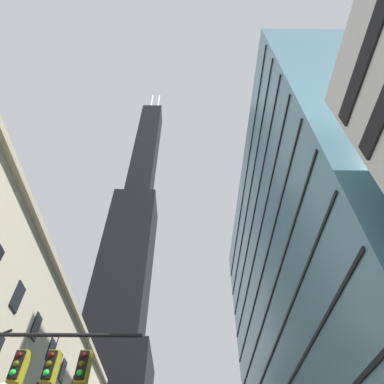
{
  "coord_description": "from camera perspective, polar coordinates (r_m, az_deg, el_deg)",
  "views": [
    {
      "loc": [
        2.74,
        -6.49,
        1.93
      ],
      "look_at": [
        2.96,
        10.76,
        21.31
      ],
      "focal_mm": 31.67,
      "sensor_mm": 36.0,
      "label": 1
    }
  ],
  "objects": [
    {
      "name": "glass_office_midrise",
      "position": [
        42.62,
        22.52,
        -16.45
      ],
      "size": [
        15.78,
        44.09,
        44.23
      ],
      "color": "teal",
      "rests_on": "ground"
    },
    {
      "name": "dark_skyscraper",
      "position": [
        125.59,
        -11.96,
        -16.91
      ],
      "size": [
        25.43,
        25.43,
        220.55
      ],
      "color": "black",
      "rests_on": "ground"
    }
  ]
}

